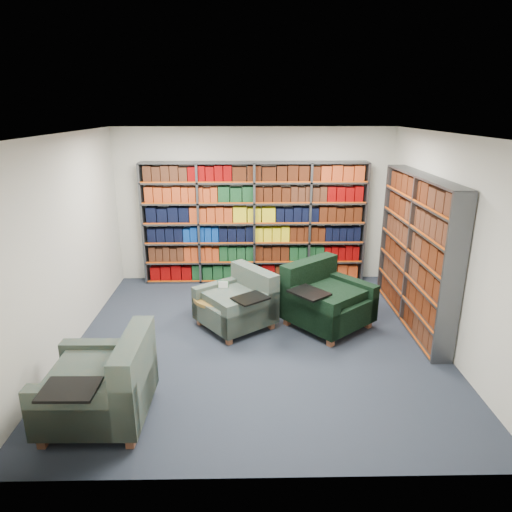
{
  "coord_description": "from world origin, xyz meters",
  "views": [
    {
      "loc": [
        -0.12,
        -5.71,
        3.1
      ],
      "look_at": [
        0.0,
        0.6,
        1.05
      ],
      "focal_mm": 32.0,
      "sensor_mm": 36.0,
      "label": 1
    }
  ],
  "objects_px": {
    "chair_teal_front": "(107,387)",
    "coffee_table": "(224,300)",
    "chair_green_right": "(323,301)",
    "chair_teal_left": "(240,304)"
  },
  "relations": [
    {
      "from": "chair_teal_front",
      "to": "coffee_table",
      "type": "relative_size",
      "value": 1.31
    },
    {
      "from": "chair_teal_left",
      "to": "chair_teal_front",
      "type": "xyz_separation_m",
      "value": [
        -1.34,
        -2.15,
        0.04
      ]
    },
    {
      "from": "chair_teal_left",
      "to": "coffee_table",
      "type": "bearing_deg",
      "value": 153.11
    },
    {
      "from": "chair_teal_front",
      "to": "chair_teal_left",
      "type": "bearing_deg",
      "value": 58.14
    },
    {
      "from": "chair_teal_left",
      "to": "coffee_table",
      "type": "relative_size",
      "value": 1.42
    },
    {
      "from": "chair_teal_left",
      "to": "chair_teal_front",
      "type": "relative_size",
      "value": 1.08
    },
    {
      "from": "chair_teal_front",
      "to": "coffee_table",
      "type": "xyz_separation_m",
      "value": [
        1.08,
        2.28,
        -0.03
      ]
    },
    {
      "from": "chair_teal_left",
      "to": "coffee_table",
      "type": "height_order",
      "value": "chair_teal_left"
    },
    {
      "from": "chair_green_right",
      "to": "chair_teal_front",
      "type": "xyz_separation_m",
      "value": [
        -2.57,
        -2.16,
        -0.0
      ]
    },
    {
      "from": "chair_teal_front",
      "to": "coffee_table",
      "type": "distance_m",
      "value": 2.52
    }
  ]
}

